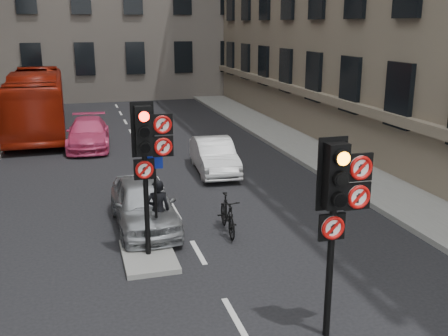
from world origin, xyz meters
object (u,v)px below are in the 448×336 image
car_silver (144,204)px  signal_far (148,147)px  car_pink (88,133)px  signal_near (339,197)px  motorcyclist (158,210)px  bus_red (36,102)px  info_sign (155,187)px  motorcycle (227,215)px  car_white (214,156)px

car_silver → signal_far: bearing=-93.3°
car_pink → signal_near: bearing=-73.8°
motorcyclist → bus_red: bearing=-73.4°
signal_near → info_sign: size_ratio=1.61×
signal_far → car_pink: bearing=94.9°
car_pink → motorcyclist: bearing=-79.5°
signal_near → motorcyclist: 5.78m
signal_far → signal_near: bearing=-57.0°
car_pink → signal_far: bearing=-81.6°
motorcyclist → signal_near: bearing=117.5°
car_pink → motorcyclist: (1.37, -11.12, 0.17)m
signal_near → car_silver: size_ratio=0.91×
car_silver → motorcycle: (2.06, -1.00, -0.16)m
motorcycle → info_sign: bearing=-163.0°
info_sign → car_white: bearing=67.5°
signal_far → car_silver: bearing=87.6°
car_white → info_sign: size_ratio=1.71×
bus_red → motorcyclist: size_ratio=6.75×
signal_near → motorcycle: signal_near is taller
car_pink → motorcycle: car_pink is taller
signal_far → info_sign: 1.30m
info_sign → motorcyclist: bearing=79.9°
signal_near → car_pink: 16.65m
signal_far → bus_red: size_ratio=0.33×
motorcycle → bus_red: bearing=114.1°
car_silver → info_sign: size_ratio=1.77×
car_pink → motorcyclist: motorcyclist is taller
signal_far → car_silver: size_ratio=0.91×
car_silver → motorcyclist: size_ratio=2.43×
bus_red → info_sign: size_ratio=4.91×
car_white → signal_far: bearing=-112.0°
signal_far → motorcyclist: signal_far is taller
car_silver → car_white: 5.73m
signal_near → car_pink: bearing=102.7°
signal_far → car_silver: 2.86m
car_white → bus_red: bus_red is taller
car_silver → motorcycle: bearing=-26.8°
car_silver → car_pink: size_ratio=0.89×
car_white → car_pink: 6.91m
signal_near → signal_far: size_ratio=1.00×
car_pink → motorcycle: 11.57m
signal_near → car_white: size_ratio=0.94×
bus_red → motorcyclist: bearing=-77.6°
bus_red → motorcycle: bus_red is taller
car_pink → motorcycle: size_ratio=2.60×
signal_far → motorcycle: (2.14, 1.01, -2.19)m
signal_far → car_pink: signal_far is taller
car_white → car_pink: car_pink is taller
signal_far → motorcycle: signal_far is taller
bus_red → motorcycle: (5.53, -15.44, -1.01)m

